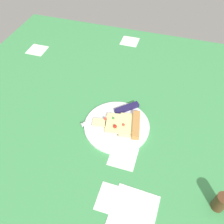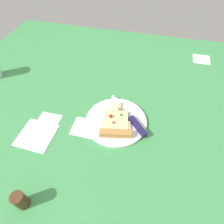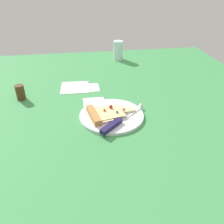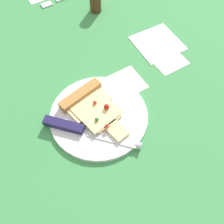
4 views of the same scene
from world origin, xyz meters
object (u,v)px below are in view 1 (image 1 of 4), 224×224
object	(u,v)px
plate	(117,126)
pepper_shaker	(220,202)
pizza_slice	(124,124)
knife	(116,112)
napkin	(134,210)

from	to	relation	value
plate	pepper_shaker	xyz separation A→B (cm)	(36.27, -19.67, 2.74)
pizza_slice	plate	bearing A→B (deg)	89.64
pizza_slice	knife	xyz separation A→B (cm)	(-4.46, 5.18, -0.19)
pepper_shaker	napkin	distance (cm)	24.53
knife	plate	bearing A→B (deg)	156.07
plate	napkin	xyz separation A→B (cm)	(13.40, -27.98, -0.35)
plate	pizza_slice	size ratio (longest dim) A/B	1.31
napkin	pepper_shaker	bearing A→B (deg)	19.98
plate	pepper_shaker	distance (cm)	41.35
pizza_slice	knife	distance (cm)	6.84
pizza_slice	pepper_shaker	xyz separation A→B (cm)	(33.73, -20.15, 1.40)
plate	knife	bearing A→B (deg)	108.71
pizza_slice	knife	size ratio (longest dim) A/B	0.97
pizza_slice	napkin	xyz separation A→B (cm)	(10.86, -28.47, -1.68)
knife	pepper_shaker	distance (cm)	45.86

